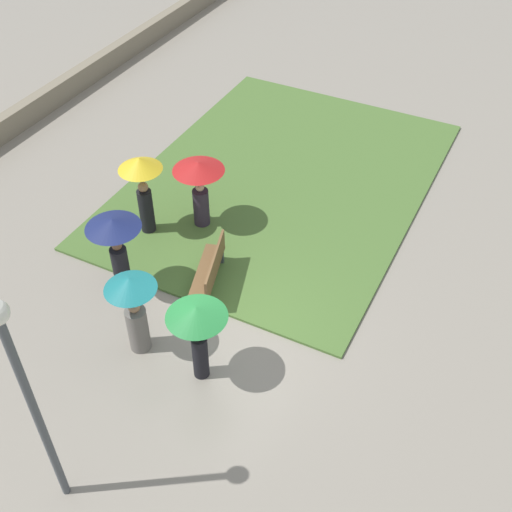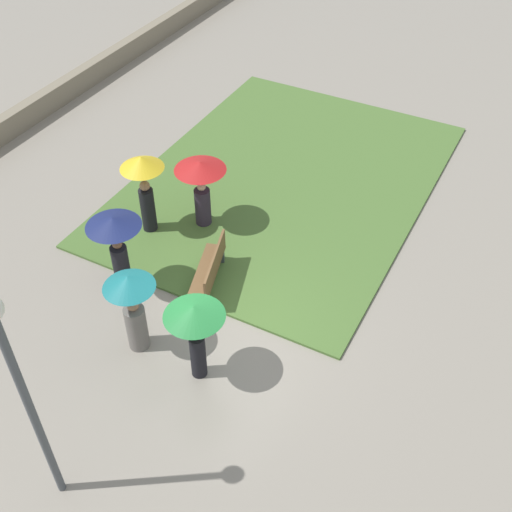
{
  "view_description": "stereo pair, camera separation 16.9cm",
  "coord_description": "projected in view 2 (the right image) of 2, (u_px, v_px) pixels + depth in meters",
  "views": [
    {
      "loc": [
        7.09,
        4.26,
        9.43
      ],
      "look_at": [
        -1.46,
        -0.07,
        0.78
      ],
      "focal_mm": 45.0,
      "sensor_mm": 36.0,
      "label": 1
    },
    {
      "loc": [
        7.02,
        4.41,
        9.43
      ],
      "look_at": [
        -1.46,
        -0.07,
        0.78
      ],
      "focal_mm": 45.0,
      "sensor_mm": 36.0,
      "label": 2
    }
  ],
  "objects": [
    {
      "name": "ground_plane",
      "position": [
        224.0,
        331.0,
        12.45
      ],
      "size": [
        90.0,
        90.0,
        0.0
      ],
      "primitive_type": "plane",
      "color": "gray"
    },
    {
      "name": "lawn_patch_near",
      "position": [
        284.0,
        181.0,
        16.11
      ],
      "size": [
        9.25,
        6.79,
        0.06
      ],
      "color": "#4C7033",
      "rests_on": "ground_plane"
    },
    {
      "name": "park_bench",
      "position": [
        210.0,
        270.0,
        13.06
      ],
      "size": [
        1.71,
        0.89,
        0.9
      ],
      "rotation": [
        0.0,
        0.0,
        0.3
      ],
      "color": "brown",
      "rests_on": "ground_plane"
    },
    {
      "name": "lamp_post",
      "position": [
        19.0,
        381.0,
        8.21
      ],
      "size": [
        0.32,
        0.32,
        4.24
      ],
      "color": "#474C51",
      "rests_on": "ground_plane"
    },
    {
      "name": "crowd_person_red",
      "position": [
        201.0,
        180.0,
        14.07
      ],
      "size": [
        1.15,
        1.15,
        1.72
      ],
      "rotation": [
        0.0,
        0.0,
        5.71
      ],
      "color": "#2D2333",
      "rests_on": "ground_plane"
    },
    {
      "name": "crowd_person_green",
      "position": [
        195.0,
        323.0,
        10.81
      ],
      "size": [
        1.06,
        1.06,
        1.75
      ],
      "rotation": [
        0.0,
        0.0,
        3.7
      ],
      "color": "black",
      "rests_on": "ground_plane"
    },
    {
      "name": "crowd_person_teal",
      "position": [
        132.0,
        301.0,
        11.41
      ],
      "size": [
        0.94,
        0.94,
        1.8
      ],
      "rotation": [
        0.0,
        0.0,
        3.77
      ],
      "color": "slate",
      "rests_on": "ground_plane"
    },
    {
      "name": "crowd_person_yellow",
      "position": [
        144.0,
        179.0,
        13.79
      ],
      "size": [
        0.96,
        0.96,
        1.99
      ],
      "rotation": [
        0.0,
        0.0,
        3.19
      ],
      "color": "black",
      "rests_on": "ground_plane"
    },
    {
      "name": "crowd_person_navy",
      "position": [
        116.0,
        239.0,
        12.47
      ],
      "size": [
        1.09,
        1.09,
        1.85
      ],
      "rotation": [
        0.0,
        0.0,
        1.15
      ],
      "color": "black",
      "rests_on": "ground_plane"
    }
  ]
}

